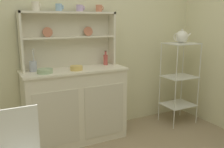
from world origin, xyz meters
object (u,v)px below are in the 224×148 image
Objects in this scene: bakers_rack at (180,75)px; porcelain_teapot at (182,37)px; bowl_mixing_large at (45,71)px; cup_cream_0 at (36,6)px; utensil_jar at (33,66)px; hutch_cabinet at (75,104)px; hutch_shelf_unit at (69,35)px; jam_bottle at (106,59)px.

bakers_rack is 0.51m from porcelain_teapot.
bakers_rack is 6.87× the size of bowl_mixing_large.
cup_cream_0 is 0.63m from utensil_jar.
hutch_cabinet is 7.27× the size of bowl_mixing_large.
porcelain_teapot is (1.43, -0.29, -0.05)m from hutch_shelf_unit.
hutch_cabinet is at bearing -90.00° from hutch_shelf_unit.
hutch_cabinet is 1.62m from porcelain_teapot.
cup_cream_0 is (-0.36, -0.04, 0.31)m from hutch_shelf_unit.
hutch_shelf_unit is 11.50× the size of cup_cream_0.
bakers_rack is at bearing -11.60° from hutch_shelf_unit.
hutch_shelf_unit is 1.56m from bakers_rack.
jam_bottle is at bearing 11.31° from hutch_cabinet.
porcelain_teapot reaches higher than hutch_cabinet.
jam_bottle is (0.43, 0.09, 0.49)m from hutch_cabinet.
utensil_jar is 1.89m from porcelain_teapot.
hutch_cabinet is 12.29× the size of cup_cream_0.
bakers_rack is 4.49× the size of utensil_jar.
bowl_mixing_large is at bearing -168.33° from jam_bottle.
jam_bottle is (0.43, -0.08, -0.30)m from hutch_shelf_unit.
hutch_cabinet is 6.62× the size of jam_bottle.
hutch_shelf_unit reaches higher than bowl_mixing_large.
utensil_jar is (-0.43, -0.09, -0.31)m from hutch_shelf_unit.
hutch_shelf_unit is 0.54m from bowl_mixing_large.
hutch_cabinet is 1.06× the size of bakers_rack.
jam_bottle is at bearing -2.61° from cup_cream_0.
utensil_jar is at bearing -149.04° from cup_cream_0.
hutch_cabinet is 0.65m from utensil_jar.
bakers_rack is 1.79m from bowl_mixing_large.
cup_cream_0 is (-0.36, 0.12, 1.10)m from hutch_cabinet.
utensil_jar reaches higher than hutch_cabinet.
cup_cream_0 is at bearing 161.10° from hutch_cabinet.
cup_cream_0 reaches higher than hutch_cabinet.
hutch_cabinet is at bearing -18.90° from cup_cream_0.
bakers_rack is at bearing -0.00° from porcelain_teapot.
cup_cream_0 is 1.00m from jam_bottle.
bowl_mixing_large is (0.02, -0.20, -0.66)m from cup_cream_0.
bakers_rack is 2.00m from cup_cream_0.
porcelain_teapot is at bearing -8.04° from cup_cream_0.
bowl_mixing_large is at bearing -59.09° from utensil_jar.
bowl_mixing_large is at bearing 178.15° from porcelain_teapot.
hutch_cabinet is 4.61× the size of porcelain_teapot.
hutch_cabinet is 4.75× the size of utensil_jar.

